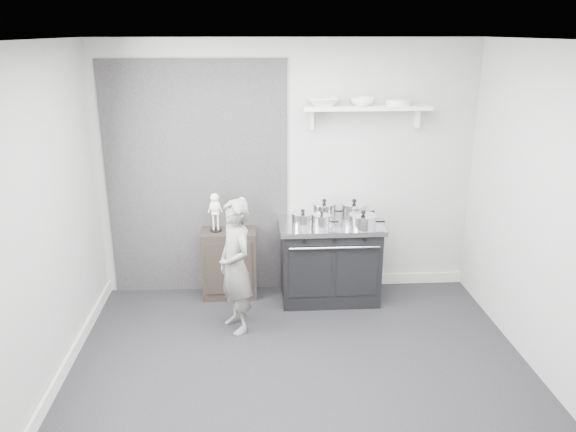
# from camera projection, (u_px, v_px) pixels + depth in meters

# --- Properties ---
(ground) EXTENTS (4.00, 4.00, 0.00)m
(ground) POSITION_uv_depth(u_px,v_px,m) (301.00, 378.00, 4.68)
(ground) COLOR black
(ground) RESTS_ON ground
(room_shell) EXTENTS (4.02, 3.62, 2.71)m
(room_shell) POSITION_uv_depth(u_px,v_px,m) (289.00, 185.00, 4.30)
(room_shell) COLOR #B4B5B2
(room_shell) RESTS_ON ground
(wall_shelf) EXTENTS (1.30, 0.26, 0.24)m
(wall_shelf) POSITION_uv_depth(u_px,v_px,m) (367.00, 108.00, 5.69)
(wall_shelf) COLOR silver
(wall_shelf) RESTS_ON room_shell
(stove) EXTENTS (1.07, 0.67, 0.86)m
(stove) POSITION_uv_depth(u_px,v_px,m) (329.00, 260.00, 5.97)
(stove) COLOR black
(stove) RESTS_ON ground
(side_cabinet) EXTENTS (0.58, 0.34, 0.75)m
(side_cabinet) POSITION_uv_depth(u_px,v_px,m) (230.00, 263.00, 6.05)
(side_cabinet) COLOR black
(side_cabinet) RESTS_ON ground
(child) EXTENTS (0.49, 0.57, 1.31)m
(child) POSITION_uv_depth(u_px,v_px,m) (236.00, 266.00, 5.27)
(child) COLOR slate
(child) RESTS_ON ground
(pot_front_left) EXTENTS (0.32, 0.23, 0.18)m
(pot_front_left) POSITION_uv_depth(u_px,v_px,m) (303.00, 219.00, 5.72)
(pot_front_left) COLOR silver
(pot_front_left) RESTS_ON stove
(pot_back_left) EXTENTS (0.34, 0.26, 0.22)m
(pot_back_left) POSITION_uv_depth(u_px,v_px,m) (324.00, 211.00, 5.93)
(pot_back_left) COLOR silver
(pot_back_left) RESTS_ON stove
(pot_back_right) EXTENTS (0.36, 0.27, 0.22)m
(pot_back_right) POSITION_uv_depth(u_px,v_px,m) (354.00, 211.00, 5.93)
(pot_back_right) COLOR silver
(pot_back_right) RESTS_ON stove
(pot_front_right) EXTENTS (0.36, 0.28, 0.19)m
(pot_front_right) POSITION_uv_depth(u_px,v_px,m) (363.00, 221.00, 5.67)
(pot_front_right) COLOR silver
(pot_front_right) RESTS_ON stove
(pot_front_center) EXTENTS (0.27, 0.18, 0.17)m
(pot_front_center) POSITION_uv_depth(u_px,v_px,m) (322.00, 221.00, 5.67)
(pot_front_center) COLOR silver
(pot_front_center) RESTS_ON stove
(skeleton_full) EXTENTS (0.13, 0.09, 0.48)m
(skeleton_full) POSITION_uv_depth(u_px,v_px,m) (215.00, 209.00, 5.85)
(skeleton_full) COLOR white
(skeleton_full) RESTS_ON side_cabinet
(skeleton_torso) EXTENTS (0.12, 0.08, 0.42)m
(skeleton_torso) POSITION_uv_depth(u_px,v_px,m) (242.00, 211.00, 5.88)
(skeleton_torso) COLOR white
(skeleton_torso) RESTS_ON side_cabinet
(bowl_large) EXTENTS (0.33, 0.33, 0.08)m
(bowl_large) POSITION_uv_depth(u_px,v_px,m) (323.00, 102.00, 5.63)
(bowl_large) COLOR white
(bowl_large) RESTS_ON wall_shelf
(bowl_small) EXTENTS (0.24, 0.24, 0.08)m
(bowl_small) POSITION_uv_depth(u_px,v_px,m) (362.00, 102.00, 5.66)
(bowl_small) COLOR white
(bowl_small) RESTS_ON wall_shelf
(plate_stack) EXTENTS (0.26, 0.26, 0.06)m
(plate_stack) POSITION_uv_depth(u_px,v_px,m) (398.00, 102.00, 5.68)
(plate_stack) COLOR silver
(plate_stack) RESTS_ON wall_shelf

